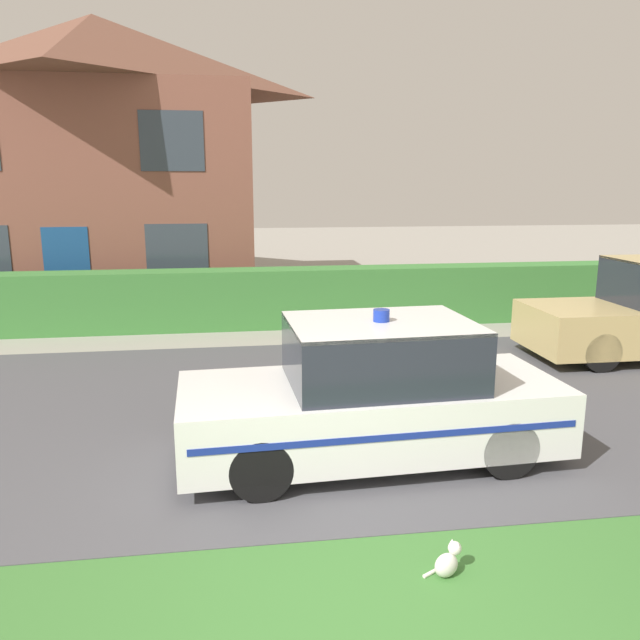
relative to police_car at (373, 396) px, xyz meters
name	(u,v)px	position (x,y,z in m)	size (l,w,h in m)	color
ground_plane	(359,626)	(-0.70, -2.70, -0.74)	(80.00, 80.00, 0.00)	gray
road_strip	(295,406)	(-0.70, 1.77, -0.74)	(28.00, 6.75, 0.01)	#4C4C51
garden_hedge	(302,297)	(-0.03, 6.80, -0.11)	(15.54, 0.79, 1.26)	#3D7F38
police_car	(373,396)	(0.00, 0.00, 0.00)	(4.27, 1.86, 1.71)	black
cat	(448,562)	(0.11, -2.21, -0.63)	(0.33, 0.24, 0.28)	silver
house_left	(102,157)	(-4.91, 11.58, 2.99)	(8.24, 7.12, 7.32)	brown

